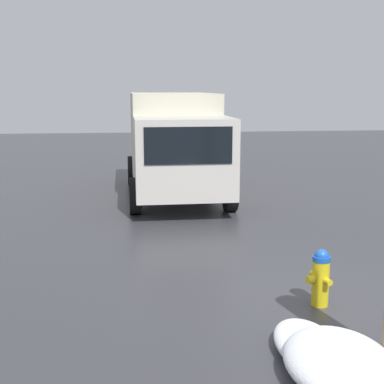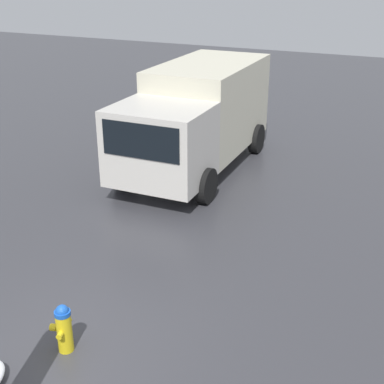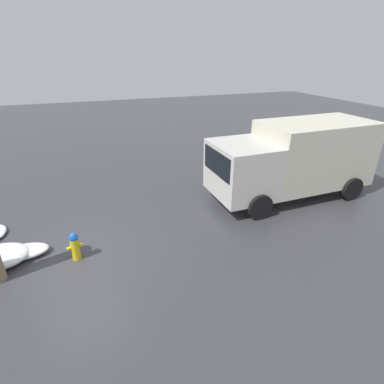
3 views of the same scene
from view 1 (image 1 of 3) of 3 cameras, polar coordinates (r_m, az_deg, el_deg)
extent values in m
plane|color=#38383D|center=(7.96, 13.43, -11.65)|extent=(60.00, 60.00, 0.00)
cylinder|color=yellow|center=(7.84, 13.54, -9.44)|extent=(0.24, 0.24, 0.65)
cylinder|color=blue|center=(7.73, 13.66, -6.92)|extent=(0.25, 0.25, 0.07)
sphere|color=blue|center=(7.72, 13.67, -6.68)|extent=(0.20, 0.20, 0.20)
cylinder|color=yellow|center=(7.72, 12.53, -9.10)|extent=(0.14, 0.13, 0.11)
cylinder|color=yellow|center=(7.69, 14.30, -9.28)|extent=(0.12, 0.11, 0.09)
cylinder|color=yellow|center=(7.95, 12.84, -8.54)|extent=(0.12, 0.11, 0.09)
cube|color=beige|center=(12.88, -0.91, 3.77)|extent=(2.03, 2.37, 1.89)
cube|color=black|center=(11.84, -0.37, 4.96)|extent=(0.06, 1.97, 0.83)
cube|color=beige|center=(15.96, -2.18, 6.14)|extent=(4.32, 2.41, 2.42)
cylinder|color=black|center=(13.31, 4.07, -0.15)|extent=(0.90, 0.29, 0.90)
cylinder|color=black|center=(13.06, -6.07, -0.40)|extent=(0.90, 0.29, 0.90)
cylinder|color=black|center=(17.30, 1.41, 2.49)|extent=(0.90, 0.29, 0.90)
cylinder|color=black|center=(17.10, -6.38, 2.32)|extent=(0.90, 0.29, 0.90)
ellipsoid|color=white|center=(6.03, 15.64, -17.24)|extent=(1.59, 1.17, 0.43)
ellipsoid|color=white|center=(6.49, 12.36, -15.74)|extent=(1.36, 0.75, 0.27)
camera|label=2|loc=(7.77, 74.40, 22.52)|focal=50.00mm
camera|label=3|loc=(12.78, 48.63, 17.47)|focal=28.00mm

